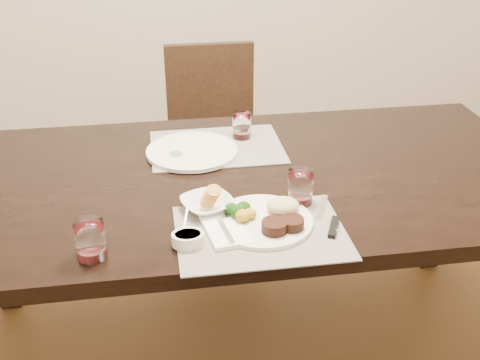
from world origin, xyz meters
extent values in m
plane|color=#432B15|center=(0.00, 0.00, 0.00)|extent=(4.50, 4.50, 0.00)
cube|color=black|center=(0.00, 0.00, 0.72)|extent=(2.00, 1.00, 0.05)
cube|color=black|center=(0.92, 0.42, 0.35)|extent=(0.08, 0.08, 0.70)
cube|color=black|center=(0.00, 0.85, 0.43)|extent=(0.42, 0.42, 0.04)
cube|color=black|center=(-0.18, 0.67, 0.21)|extent=(0.04, 0.04, 0.41)
cube|color=black|center=(0.18, 0.67, 0.21)|extent=(0.04, 0.04, 0.41)
cube|color=black|center=(-0.18, 1.03, 0.21)|extent=(0.04, 0.04, 0.41)
cube|color=black|center=(0.18, 1.03, 0.21)|extent=(0.04, 0.04, 0.41)
cube|color=black|center=(0.00, 1.04, 0.68)|extent=(0.42, 0.04, 0.45)
cube|color=gray|center=(-0.01, -0.35, 0.75)|extent=(0.46, 0.34, 0.00)
cube|color=gray|center=(-0.07, 0.22, 0.75)|extent=(0.46, 0.34, 0.00)
cylinder|color=silver|center=(0.00, -0.30, 0.76)|extent=(0.28, 0.28, 0.01)
cylinder|color=black|center=(0.02, -0.37, 0.78)|extent=(0.07, 0.07, 0.03)
cylinder|color=black|center=(0.07, -0.36, 0.78)|extent=(0.07, 0.07, 0.03)
ellipsoid|color=tan|center=(0.06, -0.27, 0.79)|extent=(0.09, 0.08, 0.04)
ellipsoid|color=#19450D|center=(-0.07, -0.28, 0.78)|extent=(0.04, 0.04, 0.04)
ellipsoid|color=gold|center=(-0.06, -0.30, 0.78)|extent=(0.04, 0.04, 0.03)
cube|color=white|center=(-0.11, -0.33, 0.76)|extent=(0.13, 0.19, 0.01)
cube|color=white|center=(-0.11, -0.35, 0.77)|extent=(0.03, 0.13, 0.01)
cube|color=white|center=(-0.11, -0.27, 0.77)|extent=(0.03, 0.05, 0.00)
cube|color=white|center=(0.19, -0.25, 0.76)|extent=(0.07, 0.14, 0.00)
cube|color=black|center=(0.19, -0.37, 0.76)|extent=(0.06, 0.10, 0.01)
imported|color=silver|center=(-0.15, -0.21, 0.77)|extent=(0.18, 0.18, 0.04)
cylinder|color=#C68E3E|center=(-0.15, -0.21, 0.80)|extent=(0.04, 0.05, 0.04)
cylinder|color=silver|center=(-0.21, -0.38, 0.77)|extent=(0.09, 0.09, 0.03)
cylinder|color=#0C350C|center=(-0.21, -0.38, 0.78)|extent=(0.07, 0.07, 0.01)
cube|color=white|center=(-0.21, -0.32, 0.80)|extent=(0.01, 0.06, 0.04)
cylinder|color=white|center=(0.13, -0.21, 0.81)|extent=(0.07, 0.07, 0.10)
cylinder|color=#320406|center=(0.13, -0.21, 0.77)|extent=(0.06, 0.06, 0.03)
cylinder|color=silver|center=(-0.16, 0.18, 0.76)|extent=(0.32, 0.32, 0.01)
cylinder|color=white|center=(0.03, 0.29, 0.80)|extent=(0.07, 0.07, 0.09)
cylinder|color=#320406|center=(0.03, 0.29, 0.77)|extent=(0.06, 0.06, 0.02)
cylinder|color=white|center=(-0.46, -0.39, 0.80)|extent=(0.08, 0.08, 0.10)
cylinder|color=#320406|center=(-0.46, -0.39, 0.76)|extent=(0.06, 0.06, 0.03)
cylinder|color=white|center=(-0.21, 0.15, 0.76)|extent=(0.05, 0.05, 0.02)
cylinder|color=white|center=(-0.21, 0.15, 0.76)|extent=(0.03, 0.03, 0.01)
camera|label=1|loc=(-0.28, -1.70, 1.65)|focal=45.00mm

